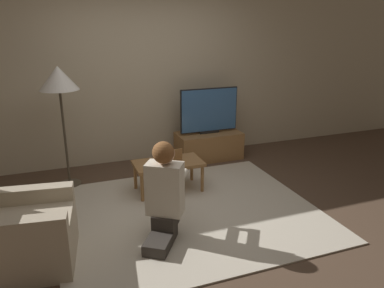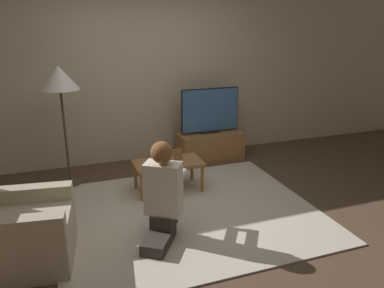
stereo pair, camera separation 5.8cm
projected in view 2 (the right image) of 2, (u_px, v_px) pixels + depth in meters
ground_plane at (189, 213)px, 4.16m from camera, size 10.00×10.00×0.00m
wall_back at (145, 74)px, 5.48m from camera, size 10.00×0.06×2.60m
rug at (189, 212)px, 4.15m from camera, size 2.78×2.35×0.02m
tv_stand at (210, 146)px, 5.76m from camera, size 0.98×0.49×0.41m
tv at (210, 111)px, 5.59m from camera, size 0.91×0.08×0.68m
coffee_table at (168, 165)px, 4.60m from camera, size 0.84×0.45×0.39m
floor_lamp at (60, 83)px, 4.48m from camera, size 0.47×0.47×1.53m
armchair at (13, 233)px, 3.21m from camera, size 0.98×0.85×0.92m
person_kneeling at (163, 191)px, 3.53m from camera, size 0.64×0.80×0.98m
picture_frame at (178, 155)px, 4.61m from camera, size 0.11×0.01×0.15m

